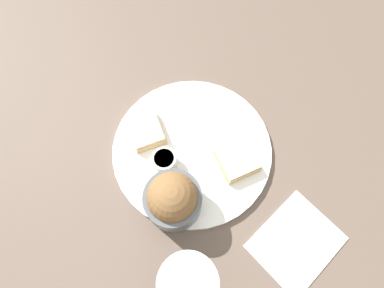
% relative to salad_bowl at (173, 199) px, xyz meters
% --- Properties ---
extents(ground_plane, '(4.00, 4.00, 0.00)m').
position_rel_salad_bowl_xyz_m(ground_plane, '(-0.08, 0.09, -0.06)').
color(ground_plane, brown).
extents(dinner_plate, '(0.34, 0.34, 0.01)m').
position_rel_salad_bowl_xyz_m(dinner_plate, '(-0.08, 0.09, -0.06)').
color(dinner_plate, white).
rests_on(dinner_plate, ground_plane).
extents(salad_bowl, '(0.11, 0.11, 0.11)m').
position_rel_salad_bowl_xyz_m(salad_bowl, '(0.00, 0.00, 0.00)').
color(salad_bowl, '#4C5156').
rests_on(salad_bowl, dinner_plate).
extents(sauce_ramekin, '(0.05, 0.05, 0.03)m').
position_rel_salad_bowl_xyz_m(sauce_ramekin, '(-0.08, 0.03, -0.03)').
color(sauce_ramekin, beige).
rests_on(sauce_ramekin, dinner_plate).
extents(cheese_toast_near, '(0.09, 0.08, 0.03)m').
position_rel_salad_bowl_xyz_m(cheese_toast_near, '(-0.01, 0.15, -0.04)').
color(cheese_toast_near, tan).
rests_on(cheese_toast_near, dinner_plate).
extents(cheese_toast_far, '(0.09, 0.08, 0.03)m').
position_rel_salad_bowl_xyz_m(cheese_toast_far, '(-0.16, 0.03, -0.04)').
color(cheese_toast_far, tan).
rests_on(cheese_toast_far, dinner_plate).
extents(wine_glass, '(0.09, 0.09, 0.15)m').
position_rel_salad_bowl_xyz_m(wine_glass, '(0.13, -0.05, 0.05)').
color(wine_glass, silver).
rests_on(wine_glass, ground_plane).
extents(napkin, '(0.15, 0.18, 0.01)m').
position_rel_salad_bowl_xyz_m(napkin, '(0.19, 0.16, -0.06)').
color(napkin, white).
rests_on(napkin, ground_plane).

